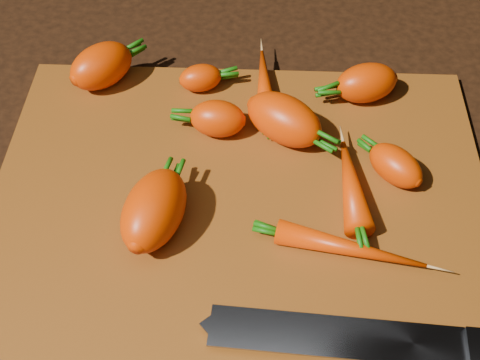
{
  "coord_description": "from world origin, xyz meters",
  "views": [
    {
      "loc": [
        0.02,
        -0.42,
        0.53
      ],
      "look_at": [
        0.0,
        0.01,
        0.03
      ],
      "focal_mm": 50.0,
      "sensor_mm": 36.0,
      "label": 1
    }
  ],
  "objects": [
    {
      "name": "carrot_8",
      "position": [
        0.1,
        -0.06,
        0.02
      ],
      "size": [
        0.14,
        0.06,
        0.02
      ],
      "primitive_type": "ellipsoid",
      "rotation": [
        0.0,
        0.0,
        -0.24
      ],
      "color": "#D73400",
      "rests_on": "cutting_board"
    },
    {
      "name": "carrot_4",
      "position": [
        0.14,
        0.16,
        0.03
      ],
      "size": [
        0.08,
        0.06,
        0.04
      ],
      "primitive_type": "ellipsoid",
      "rotation": [
        0.0,
        0.0,
        3.45
      ],
      "color": "#D73400",
      "rests_on": "cutting_board"
    },
    {
      "name": "carrot_7",
      "position": [
        0.02,
        0.16,
        0.02
      ],
      "size": [
        0.03,
        0.12,
        0.02
      ],
      "primitive_type": "ellipsoid",
      "rotation": [
        0.0,
        0.0,
        1.63
      ],
      "color": "#D73400",
      "rests_on": "cutting_board"
    },
    {
      "name": "carrot_5",
      "position": [
        -0.05,
        0.16,
        0.03
      ],
      "size": [
        0.06,
        0.04,
        0.03
      ],
      "primitive_type": "ellipsoid",
      "rotation": [
        0.0,
        0.0,
        0.27
      ],
      "color": "#D73400",
      "rests_on": "cutting_board"
    },
    {
      "name": "carrot_1",
      "position": [
        -0.03,
        0.09,
        0.03
      ],
      "size": [
        0.06,
        0.05,
        0.04
      ],
      "primitive_type": "ellipsoid",
      "rotation": [
        0.0,
        0.0,
        3.06
      ],
      "color": "#D73400",
      "rests_on": "cutting_board"
    },
    {
      "name": "carrot_0",
      "position": [
        -0.17,
        0.17,
        0.04
      ],
      "size": [
        0.09,
        0.09,
        0.05
      ],
      "primitive_type": "ellipsoid",
      "rotation": [
        0.0,
        0.0,
        0.78
      ],
      "color": "#D73400",
      "rests_on": "cutting_board"
    },
    {
      "name": "carrot_3",
      "position": [
        -0.08,
        -0.04,
        0.04
      ],
      "size": [
        0.08,
        0.1,
        0.06
      ],
      "primitive_type": "ellipsoid",
      "rotation": [
        0.0,
        0.0,
        1.32
      ],
      "color": "#D73400",
      "rests_on": "cutting_board"
    },
    {
      "name": "knife",
      "position": [
        0.11,
        -0.15,
        0.02
      ],
      "size": [
        0.35,
        0.05,
        0.02
      ],
      "rotation": [
        0.0,
        0.0,
        -0.06
      ],
      "color": "gray",
      "rests_on": "cutting_board"
    },
    {
      "name": "carrot_2",
      "position": [
        0.04,
        0.09,
        0.04
      ],
      "size": [
        0.1,
        0.09,
        0.05
      ],
      "primitive_type": "ellipsoid",
      "rotation": [
        0.0,
        0.0,
        -0.62
      ],
      "color": "#D73400",
      "rests_on": "cutting_board"
    },
    {
      "name": "ground",
      "position": [
        0.0,
        0.0,
        -0.01
      ],
      "size": [
        2.0,
        2.0,
        0.01
      ],
      "primitive_type": "cube",
      "color": "black"
    },
    {
      "name": "carrot_9",
      "position": [
        0.11,
        0.01,
        0.03
      ],
      "size": [
        0.04,
        0.12,
        0.03
      ],
      "primitive_type": "ellipsoid",
      "rotation": [
        0.0,
        0.0,
        1.65
      ],
      "color": "#D73400",
      "rests_on": "cutting_board"
    },
    {
      "name": "carrot_6",
      "position": [
        0.16,
        0.04,
        0.03
      ],
      "size": [
        0.07,
        0.07,
        0.04
      ],
      "primitive_type": "ellipsoid",
      "rotation": [
        0.0,
        0.0,
        2.32
      ],
      "color": "#D73400",
      "rests_on": "cutting_board"
    },
    {
      "name": "cutting_board",
      "position": [
        0.0,
        0.0,
        0.01
      ],
      "size": [
        0.5,
        0.4,
        0.01
      ],
      "primitive_type": "cube",
      "color": "brown",
      "rests_on": "ground"
    }
  ]
}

